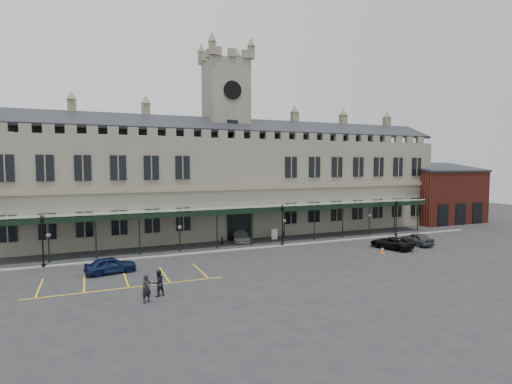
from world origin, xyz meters
name	(u,v)px	position (x,y,z in m)	size (l,w,h in m)	color
ground	(281,260)	(0.00, 0.00, 0.00)	(140.00, 140.00, 0.00)	black
station_building	(226,184)	(0.00, 15.91, 6.47)	(60.00, 10.36, 17.30)	#656054
clock_tower	(226,132)	(0.00, 16.00, 13.11)	(5.60, 5.60, 24.80)	#656054
canopy	(251,223)	(0.00, 7.46, 2.40)	(50.00, 4.10, 4.30)	#8C9E93
brick_annex	(439,195)	(34.00, 12.97, 4.16)	(12.40, 8.36, 9.23)	maroon
kerb	(258,248)	(0.00, 5.50, 0.06)	(60.00, 0.40, 0.12)	gray
parking_markings	(126,281)	(-14.00, -1.50, 0.00)	(16.00, 6.00, 0.01)	gold
tree_behind_left	(41,134)	(-22.00, 25.00, 12.81)	(6.00, 6.00, 16.00)	#332314
tree_behind_mid	(256,140)	(8.00, 25.00, 12.81)	(6.00, 6.00, 16.00)	#332314
tree_behind_right	(341,142)	(24.00, 25.00, 12.81)	(6.00, 6.00, 16.00)	#332314
lamp_post_left	(42,236)	(-20.31, 5.47, 2.74)	(0.44, 0.44, 4.62)	black
lamp_post_mid	(282,221)	(2.96, 5.59, 2.71)	(0.43, 0.43, 4.57)	black
lamp_post_right	(396,215)	(18.67, 5.40, 2.69)	(0.43, 0.43, 4.54)	black
traffic_cone	(382,250)	(10.61, -1.62, 0.31)	(0.40, 0.40, 0.64)	#E55E07
sign_board	(274,234)	(3.83, 9.41, 0.60)	(0.72, 0.17, 1.24)	black
bollard_left	(222,241)	(-2.90, 8.98, 0.43)	(0.15, 0.15, 0.86)	black
bollard_right	(283,235)	(5.10, 9.66, 0.41)	(0.15, 0.15, 0.82)	black
car_left_a	(111,265)	(-15.00, 1.20, 0.69)	(1.63, 4.05, 1.38)	#0D1A3C
car_taxi	(240,235)	(-0.31, 10.00, 0.66)	(1.84, 4.52, 1.31)	#9B9DA2
car_van	(391,243)	(13.00, -0.19, 0.63)	(2.10, 4.55, 1.26)	black
car_right_a	(416,239)	(16.95, 0.27, 0.69)	(1.63, 4.04, 1.38)	#393C41
person_a	(147,289)	(-13.20, -7.14, 0.92)	(0.67, 0.44, 1.83)	black
person_b	(158,283)	(-12.30, -6.11, 0.90)	(0.87, 0.68, 1.80)	black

